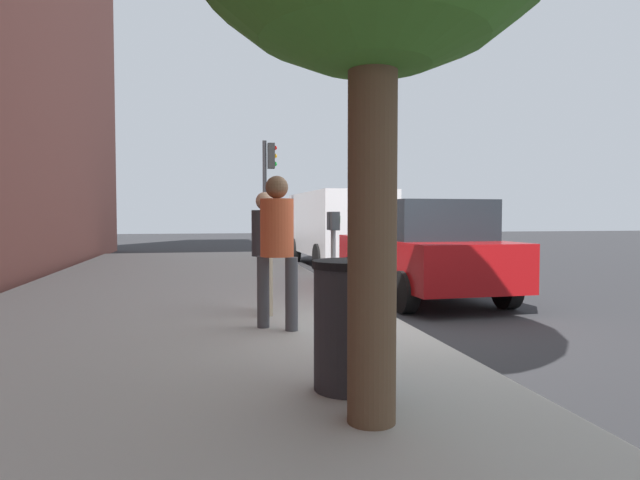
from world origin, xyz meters
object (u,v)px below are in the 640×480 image
Objects in this scene: pedestrian_bystander at (277,238)px; parked_van_far at (337,224)px; parking_meter at (333,240)px; trash_bin at (350,324)px; traffic_signal at (268,180)px; parked_sedan_near at (422,249)px; pedestrian_at_meter at (265,243)px.

parked_van_far reaches higher than pedestrian_bystander.
parking_meter is at bearing -1.59° from pedestrian_bystander.
parking_meter is 1.40× the size of trash_bin.
parked_van_far is 12.14m from trash_bin.
traffic_signal is at bearing -3.38° from trash_bin.
trash_bin is (-11.82, 2.73, -0.60)m from parked_van_far.
pedestrian_bystander is 0.41× the size of parked_sedan_near.
parking_meter reaches higher than trash_bin.
pedestrian_bystander is 4.17m from parked_sedan_near.
traffic_signal reaches higher than trash_bin.
pedestrian_bystander is at bearing 162.41° from parked_van_far.
parked_van_far is 1.46× the size of traffic_signal.
parked_van_far is (8.36, -2.06, 0.09)m from parking_meter.
pedestrian_bystander is 0.51× the size of traffic_signal.
parked_van_far is (9.44, -2.99, 0.02)m from pedestrian_bystander.
trash_bin is (-2.38, -0.27, -0.58)m from pedestrian_bystander.
trash_bin is at bearing -134.25° from pedestrian_bystander.
traffic_signal is at bearing 70.89° from parked_van_far.
traffic_signal is at bearing 15.32° from parked_sedan_near.
parked_sedan_near is at bearing -48.99° from parking_meter.
parked_van_far reaches higher than pedestrian_at_meter.
parked_van_far is at bearing 21.70° from pedestrian_bystander.
traffic_signal reaches higher than parked_sedan_near.
pedestrian_at_meter is 1.07m from pedestrian_bystander.
parking_meter is 2.74m from parked_sedan_near.
traffic_signal is at bearing 80.18° from pedestrian_at_meter.
traffic_signal is 12.67m from trash_bin.
traffic_signal reaches higher than parked_van_far.
traffic_signal is (9.05, -0.07, 1.41)m from parking_meter.
parked_van_far is at bearing 0.02° from parked_sedan_near.
traffic_signal is (10.13, -1.01, 1.34)m from pedestrian_bystander.
pedestrian_at_meter reaches higher than parking_meter.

